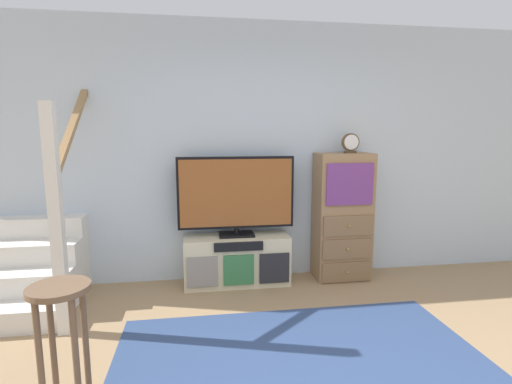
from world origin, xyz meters
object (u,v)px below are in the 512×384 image
Objects in this scene: desk_clock at (350,143)px; media_console at (237,260)px; television at (236,194)px; bar_stool_near at (61,317)px; side_cabinet at (342,217)px.

media_console is at bearing 179.77° from desk_clock.
television is at bearing 90.00° from media_console.
bar_stool_near is (-2.36, -1.64, -0.92)m from desk_clock.
media_console is at bearing -90.00° from television.
desk_clock reaches higher than television.
television is (0.00, 0.02, 0.69)m from media_console.
bar_stool_near is (-2.31, -1.65, -0.14)m from side_cabinet.
media_console is 2.03m from bar_stool_near.
media_console is 0.69m from television.
desk_clock is at bearing -0.23° from media_console.
bar_stool_near is at bearing -125.08° from television.
television is 1.17m from side_cabinet.
side_cabinet is at bearing 35.57° from bar_stool_near.
media_console is 1.49× the size of bar_stool_near.
side_cabinet is at bearing -0.68° from television.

